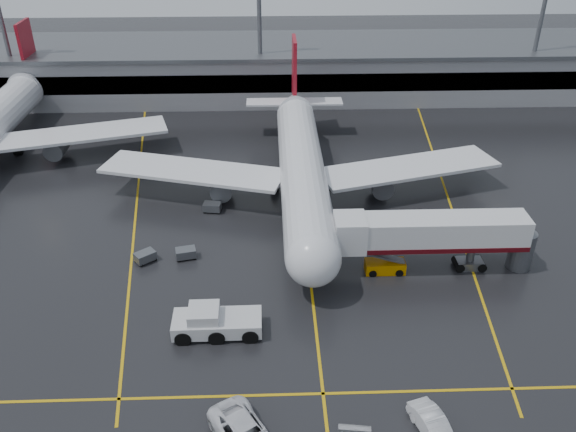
{
  "coord_description": "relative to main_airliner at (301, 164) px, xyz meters",
  "views": [
    {
      "loc": [
        -3.78,
        -53.89,
        34.79
      ],
      "look_at": [
        -2.0,
        -2.0,
        4.0
      ],
      "focal_mm": 36.96,
      "sensor_mm": 36.0,
      "label": 1
    }
  ],
  "objects": [
    {
      "name": "baggage_cart_a",
      "position": [
        -12.52,
        -13.07,
        -3.58
      ],
      "size": [
        2.24,
        1.71,
        1.12
      ],
      "color": "#595B60",
      "rests_on": "ground"
    },
    {
      "name": "service_van_c",
      "position": [
        7.45,
        -35.71,
        -3.41
      ],
      "size": [
        3.12,
        5.12,
        1.59
      ],
      "primitive_type": "imported",
      "rotation": [
        0.0,
        0.0,
        0.32
      ],
      "color": "silver",
      "rests_on": "ground"
    },
    {
      "name": "light_mast_right",
      "position": [
        40.0,
        32.3,
        10.27
      ],
      "size": [
        3.0,
        1.2,
        25.45
      ],
      "color": "#595B60",
      "rests_on": "ground"
    },
    {
      "name": "pushback_tractor",
      "position": [
        -8.73,
        -24.44,
        -3.13
      ],
      "size": [
        7.63,
        3.34,
        2.71
      ],
      "color": "silver",
      "rests_on": "ground"
    },
    {
      "name": "belt_loader",
      "position": [
        7.46,
        -16.09,
        -3.6
      ],
      "size": [
        3.93,
        1.86,
        2.48
      ],
      "color": "#C97900",
      "rests_on": "ground"
    },
    {
      "name": "main_airliner",
      "position": [
        0.0,
        0.0,
        0.0
      ],
      "size": [
        48.8,
        45.6,
        14.1
      ],
      "color": "silver",
      "rests_on": "ground"
    },
    {
      "name": "light_mast_mid",
      "position": [
        -5.0,
        32.3,
        10.27
      ],
      "size": [
        3.0,
        1.2,
        25.45
      ],
      "color": "#595B60",
      "rests_on": "ground"
    },
    {
      "name": "baggage_cart_c",
      "position": [
        -10.54,
        -3.61,
        -3.58
      ],
      "size": [
        2.17,
        1.58,
        1.12
      ],
      "color": "#595B60",
      "rests_on": "ground"
    },
    {
      "name": "terminal",
      "position": [
        0.0,
        38.23,
        0.11
      ],
      "size": [
        122.0,
        19.0,
        8.6
      ],
      "color": "gray",
      "rests_on": "ground"
    },
    {
      "name": "apron_line_left",
      "position": [
        -20.0,
        0.3,
        -4.2
      ],
      "size": [
        9.99,
        69.35,
        0.02
      ],
      "primitive_type": "cube",
      "rotation": [
        0.0,
        0.0,
        0.14
      ],
      "color": "gold",
      "rests_on": "ground"
    },
    {
      "name": "baggage_cart_b",
      "position": [
        -16.58,
        -13.55,
        -3.58
      ],
      "size": [
        2.37,
        2.26,
        1.12
      ],
      "color": "#595B60",
      "rests_on": "ground"
    },
    {
      "name": "light_mast_left",
      "position": [
        -45.0,
        32.3,
        10.27
      ],
      "size": [
        3.0,
        1.2,
        25.45
      ],
      "color": "#595B60",
      "rests_on": "ground"
    },
    {
      "name": "apron_line_centre",
      "position": [
        0.0,
        -9.7,
        -4.2
      ],
      "size": [
        0.25,
        90.0,
        0.02
      ],
      "primitive_type": "cube",
      "color": "gold",
      "rests_on": "ground"
    },
    {
      "name": "ground",
      "position": [
        0.0,
        -9.7,
        -4.21
      ],
      "size": [
        220.0,
        220.0,
        0.0
      ],
      "primitive_type": "plane",
      "color": "black",
      "rests_on": "ground"
    },
    {
      "name": "apron_line_right",
      "position": [
        18.0,
        0.3,
        -4.2
      ],
      "size": [
        7.57,
        69.64,
        0.02
      ],
      "primitive_type": "cube",
      "rotation": [
        0.0,
        0.0,
        -0.1
      ],
      "color": "gold",
      "rests_on": "ground"
    },
    {
      "name": "jet_bridge",
      "position": [
        11.87,
        -15.7,
        -0.28
      ],
      "size": [
        19.9,
        3.4,
        6.05
      ],
      "color": "silver",
      "rests_on": "ground"
    },
    {
      "name": "apron_line_stop",
      "position": [
        0.0,
        -31.7,
        -4.2
      ],
      "size": [
        60.0,
        0.25,
        0.02
      ],
      "primitive_type": "cube",
      "color": "gold",
      "rests_on": "ground"
    }
  ]
}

